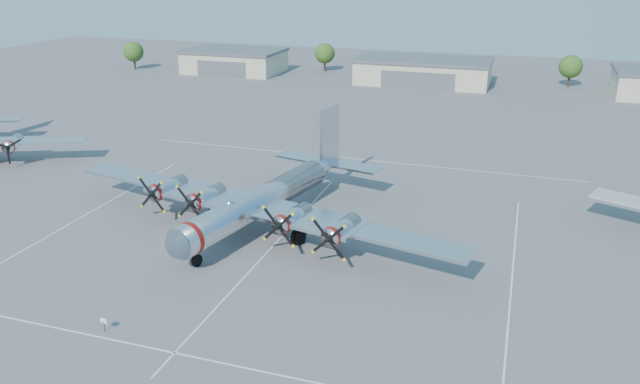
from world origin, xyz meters
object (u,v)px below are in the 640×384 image
(main_bomber_b29, at_px, (266,225))
(tree_far_west, at_px, (134,52))
(tree_east, at_px, (571,67))
(info_placard, at_px, (104,322))
(hangar_west, at_px, (234,61))
(hangar_center, at_px, (423,71))
(tree_west, at_px, (325,53))

(main_bomber_b29, bearing_deg, tree_far_west, 143.72)
(tree_east, bearing_deg, info_placard, -108.38)
(hangar_west, xyz_separation_m, tree_east, (75.00, 6.04, 1.51))
(hangar_west, height_order, tree_east, tree_east)
(hangar_west, distance_m, hangar_center, 45.00)
(tree_east, height_order, info_placard, tree_east)
(tree_west, xyz_separation_m, info_placard, (18.70, -111.23, -3.45))
(hangar_center, height_order, info_placard, hangar_center)
(hangar_center, distance_m, tree_east, 30.64)
(hangar_west, distance_m, tree_west, 21.61)
(hangar_west, relative_size, main_bomber_b29, 0.51)
(info_placard, bearing_deg, main_bomber_b29, 84.13)
(tree_west, bearing_deg, info_placard, -80.46)
(hangar_center, bearing_deg, tree_far_west, -176.76)
(tree_far_west, distance_m, main_bomber_b29, 102.88)
(tree_west, relative_size, info_placard, 6.05)
(hangar_west, xyz_separation_m, tree_west, (20.00, 8.04, 1.51))
(tree_far_west, xyz_separation_m, tree_east, (100.00, 10.00, 0.00))
(hangar_center, height_order, tree_far_west, tree_far_west)
(tree_east, distance_m, main_bomber_b29, 93.54)
(hangar_west, relative_size, hangar_center, 0.79)
(info_placard, bearing_deg, tree_far_west, 126.60)
(tree_west, bearing_deg, hangar_center, -17.82)
(tree_east, xyz_separation_m, main_bomber_b29, (-32.57, -87.58, -4.22))
(tree_west, height_order, tree_east, same)
(tree_west, bearing_deg, tree_east, -2.08)
(main_bomber_b29, relative_size, info_placard, 40.72)
(hangar_west, distance_m, tree_east, 75.26)
(hangar_center, relative_size, info_placard, 26.05)
(hangar_center, xyz_separation_m, tree_far_west, (-70.00, -3.96, 1.51))
(tree_far_west, bearing_deg, info_placard, -57.30)
(hangar_center, bearing_deg, tree_east, 11.38)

